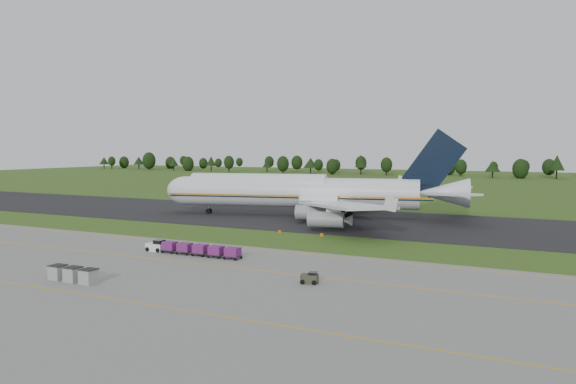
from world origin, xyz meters
The scene contains 10 objects.
ground centered at (0.00, 0.00, 0.00)m, with size 600.00×600.00×0.00m, color #315118.
apron centered at (0.00, -34.00, 0.03)m, with size 300.00×52.00×0.06m, color slate.
taxiway centered at (0.00, 28.00, 0.04)m, with size 300.00×40.00×0.08m, color black.
apron_markings centered at (0.00, -26.98, 0.06)m, with size 300.00×30.20×0.01m.
tree_line centered at (-3.71, 219.39, 6.09)m, with size 524.31×20.91×11.64m.
aircraft centered at (-8.34, 30.69, 5.48)m, with size 68.47×64.83×19.20m.
baggage_train centered at (-3.64, -17.45, 0.92)m, with size 15.67×1.66×1.60m.
utility_cart centered at (18.33, -25.38, 0.57)m, with size 2.08×1.48×1.04m.
uld_row centered at (-6.06, -36.41, 0.90)m, with size 6.50×1.70×1.68m.
edge_markers centered at (2.58, 5.93, 0.27)m, with size 8.60×0.30×0.60m.
Camera 1 is at (43.51, -81.66, 15.21)m, focal length 35.00 mm.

